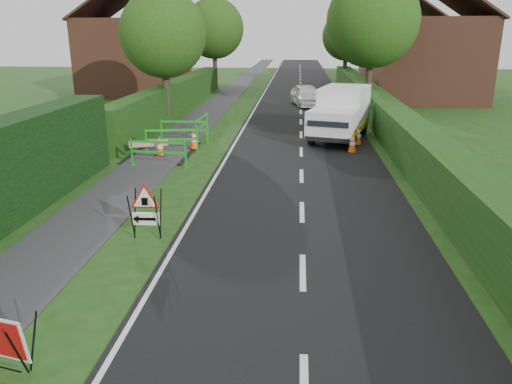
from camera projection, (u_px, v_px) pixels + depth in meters
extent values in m
plane|color=#1A3F12|center=(168.00, 292.00, 9.24)|extent=(120.00, 120.00, 0.00)
cube|color=black|center=(300.00, 89.00, 42.24)|extent=(6.00, 90.00, 0.02)
cube|color=#2D2D30|center=(236.00, 88.00, 42.67)|extent=(2.00, 90.00, 0.02)
cube|color=#14380F|center=(178.00, 111.00, 30.51)|extent=(1.00, 24.00, 1.80)
cube|color=#14380F|center=(385.00, 132.00, 23.90)|extent=(1.20, 50.00, 1.50)
cube|color=brown|center=(136.00, 57.00, 37.64)|extent=(7.00, 7.00, 5.50)
cube|color=#331E19|center=(108.00, 3.00, 36.60)|extent=(4.00, 7.40, 2.58)
cube|color=#331E19|center=(155.00, 3.00, 36.33)|extent=(4.00, 7.40, 2.58)
cube|color=brown|center=(426.00, 60.00, 34.08)|extent=(7.00, 7.00, 5.50)
cube|color=#331E19|center=(405.00, 0.00, 33.04)|extent=(4.00, 7.40, 2.58)
cube|color=#331E19|center=(460.00, 0.00, 32.77)|extent=(4.00, 7.40, 2.58)
cube|color=brown|center=(401.00, 52.00, 47.28)|extent=(7.00, 7.00, 5.50)
cube|color=#331E19|center=(386.00, 9.00, 46.24)|extent=(4.00, 7.40, 2.58)
cube|color=#331E19|center=(425.00, 9.00, 45.97)|extent=(4.00, 7.40, 2.58)
cylinder|color=#2D2116|center=(167.00, 97.00, 26.28)|extent=(0.36, 0.36, 2.62)
sphere|color=#123D10|center=(163.00, 34.00, 25.30)|extent=(4.40, 4.40, 4.40)
cylinder|color=#2D2116|center=(368.00, 88.00, 29.15)|extent=(0.36, 0.36, 2.97)
sphere|color=#123D10|center=(373.00, 21.00, 28.01)|extent=(5.20, 5.20, 5.20)
cylinder|color=#2D2116|center=(215.00, 72.00, 41.43)|extent=(0.36, 0.36, 2.80)
sphere|color=#123D10|center=(214.00, 28.00, 40.37)|extent=(4.80, 4.80, 4.80)
cylinder|color=#2D2116|center=(345.00, 71.00, 44.40)|extent=(0.36, 0.36, 2.45)
sphere|color=#123D10|center=(346.00, 36.00, 43.48)|extent=(4.20, 4.20, 4.20)
cylinder|color=black|center=(18.00, 353.00, 6.79)|extent=(0.10, 0.29, 0.82)
cylinder|color=black|center=(34.00, 341.00, 7.07)|extent=(0.10, 0.29, 0.82)
cylinder|color=black|center=(131.00, 217.00, 11.33)|extent=(0.03, 0.35, 1.13)
cylinder|color=black|center=(135.00, 213.00, 11.60)|extent=(0.03, 0.35, 1.13)
cylinder|color=black|center=(157.00, 218.00, 11.29)|extent=(0.03, 0.35, 1.13)
cylinder|color=black|center=(161.00, 214.00, 11.56)|extent=(0.03, 0.35, 1.13)
cube|color=white|center=(146.00, 219.00, 11.45)|extent=(0.63, 0.03, 0.30)
cube|color=black|center=(146.00, 219.00, 11.44)|extent=(0.45, 0.02, 0.07)
cone|color=black|center=(136.00, 219.00, 11.45)|extent=(0.14, 0.18, 0.18)
cube|color=black|center=(145.00, 202.00, 11.30)|extent=(0.14, 0.01, 0.18)
cube|color=silver|center=(344.00, 107.00, 22.72)|extent=(2.66, 3.47, 1.84)
cube|color=silver|center=(333.00, 123.00, 20.75)|extent=(2.37, 2.42, 1.12)
cube|color=black|center=(328.00, 120.00, 19.82)|extent=(1.67, 0.66, 0.52)
cube|color=yellow|center=(318.00, 125.00, 22.47)|extent=(1.29, 4.54, 0.23)
cube|color=yellow|center=(361.00, 128.00, 21.83)|extent=(1.29, 4.54, 0.23)
cube|color=black|center=(327.00, 140.00, 20.07)|extent=(1.83, 0.61, 0.19)
cylinder|color=black|center=(312.00, 136.00, 21.17)|extent=(0.43, 0.80, 0.76)
cylinder|color=black|center=(352.00, 139.00, 20.60)|extent=(0.43, 0.80, 0.76)
cylinder|color=black|center=(328.00, 124.00, 23.91)|extent=(0.43, 0.80, 0.76)
cylinder|color=black|center=(364.00, 126.00, 23.34)|extent=(0.43, 0.80, 0.76)
cube|color=black|center=(352.00, 152.00, 19.89)|extent=(0.38, 0.38, 0.04)
cone|color=#FF5A08|center=(353.00, 142.00, 19.77)|extent=(0.32, 0.32, 0.75)
cylinder|color=white|center=(353.00, 143.00, 19.78)|extent=(0.25, 0.25, 0.14)
cylinder|color=white|center=(353.00, 139.00, 19.72)|extent=(0.17, 0.17, 0.10)
cube|color=black|center=(357.00, 144.00, 21.26)|extent=(0.38, 0.38, 0.04)
cone|color=#FF5A08|center=(358.00, 135.00, 21.14)|extent=(0.32, 0.32, 0.75)
cylinder|color=white|center=(358.00, 136.00, 21.15)|extent=(0.25, 0.25, 0.14)
cylinder|color=white|center=(358.00, 132.00, 21.09)|extent=(0.17, 0.17, 0.10)
cube|color=black|center=(347.00, 129.00, 24.51)|extent=(0.38, 0.38, 0.04)
cone|color=#FF5A08|center=(348.00, 121.00, 24.39)|extent=(0.32, 0.32, 0.75)
cylinder|color=white|center=(348.00, 122.00, 24.40)|extent=(0.25, 0.25, 0.14)
cylinder|color=white|center=(348.00, 118.00, 24.35)|extent=(0.17, 0.17, 0.10)
cube|color=black|center=(160.00, 155.00, 19.38)|extent=(0.38, 0.38, 0.04)
cone|color=#FF5A08|center=(160.00, 145.00, 19.26)|extent=(0.32, 0.32, 0.75)
cylinder|color=white|center=(160.00, 146.00, 19.27)|extent=(0.25, 0.25, 0.14)
cylinder|color=white|center=(159.00, 142.00, 19.21)|extent=(0.17, 0.17, 0.10)
cube|color=black|center=(194.00, 149.00, 20.51)|extent=(0.38, 0.38, 0.04)
cone|color=#FF5A08|center=(194.00, 139.00, 20.39)|extent=(0.32, 0.32, 0.75)
cylinder|color=white|center=(194.00, 140.00, 20.40)|extent=(0.25, 0.25, 0.14)
cylinder|color=white|center=(194.00, 135.00, 20.34)|extent=(0.17, 0.17, 0.10)
cube|color=#1B981B|center=(132.00, 153.00, 17.75)|extent=(0.05, 0.05, 1.00)
cube|color=#1B981B|center=(186.00, 155.00, 17.41)|extent=(0.05, 0.05, 1.00)
cube|color=#1B981B|center=(158.00, 142.00, 17.45)|extent=(2.00, 0.24, 0.08)
cube|color=#1B981B|center=(158.00, 152.00, 17.57)|extent=(2.00, 0.24, 0.08)
cube|color=#1B981B|center=(133.00, 166.00, 17.90)|extent=(0.09, 0.35, 0.04)
cube|color=#1B981B|center=(186.00, 168.00, 17.56)|extent=(0.09, 0.35, 0.04)
cube|color=#1B981B|center=(146.00, 141.00, 19.59)|extent=(0.06, 0.06, 1.00)
cube|color=#1B981B|center=(197.00, 140.00, 19.76)|extent=(0.06, 0.06, 1.00)
cube|color=#1B981B|center=(171.00, 130.00, 19.55)|extent=(1.98, 0.39, 0.08)
cube|color=#1B981B|center=(172.00, 139.00, 19.66)|extent=(1.98, 0.39, 0.08)
cube|color=#1B981B|center=(147.00, 153.00, 19.74)|extent=(0.12, 0.36, 0.04)
cube|color=#1B981B|center=(198.00, 152.00, 19.90)|extent=(0.12, 0.36, 0.04)
cube|color=#1B981B|center=(161.00, 131.00, 21.58)|extent=(0.05, 0.05, 1.00)
cube|color=#1B981B|center=(207.00, 132.00, 21.48)|extent=(0.05, 0.05, 1.00)
cube|color=#1B981B|center=(184.00, 122.00, 21.40)|extent=(2.00, 0.11, 0.08)
cube|color=#1B981B|center=(184.00, 130.00, 21.52)|extent=(2.00, 0.11, 0.08)
cube|color=#1B981B|center=(162.00, 142.00, 21.73)|extent=(0.07, 0.35, 0.04)
cube|color=#1B981B|center=(208.00, 142.00, 21.63)|extent=(0.07, 0.35, 0.04)
cube|color=#1B981B|center=(197.00, 131.00, 21.64)|extent=(0.05, 0.05, 1.00)
cube|color=#1B981B|center=(208.00, 123.00, 23.52)|extent=(0.05, 0.05, 1.00)
cube|color=#1B981B|center=(202.00, 117.00, 22.45)|extent=(0.17, 2.00, 0.08)
cube|color=#1B981B|center=(202.00, 126.00, 22.57)|extent=(0.17, 2.00, 0.08)
cube|color=#1B981B|center=(197.00, 142.00, 21.79)|extent=(0.35, 0.08, 0.04)
cube|color=#1B981B|center=(208.00, 133.00, 23.67)|extent=(0.35, 0.08, 0.04)
cube|color=red|center=(149.00, 155.00, 19.56)|extent=(1.43, 0.53, 0.25)
imported|color=silver|center=(306.00, 95.00, 32.21)|extent=(2.34, 4.26, 1.37)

